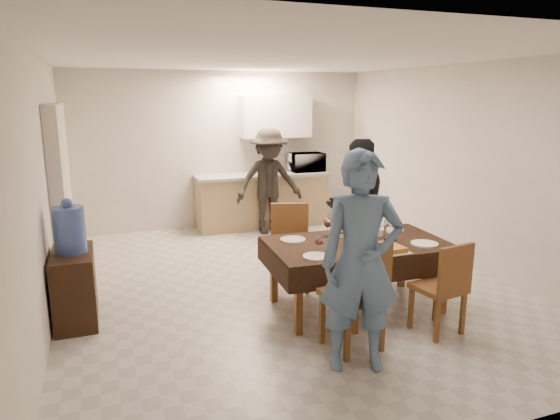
{
  "coord_description": "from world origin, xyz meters",
  "views": [
    {
      "loc": [
        -1.96,
        -5.26,
        2.18
      ],
      "look_at": [
        -0.15,
        -0.3,
        0.98
      ],
      "focal_mm": 32.0,
      "sensor_mm": 36.0,
      "label": 1
    }
  ],
  "objects_px": {
    "person_near": "(361,263)",
    "person_kitchen": "(269,182)",
    "microwave": "(307,162)",
    "person_far": "(356,206)",
    "water_jug": "(69,230)",
    "water_pitcher": "(390,231)",
    "savoury_tart": "(386,249)",
    "dining_table": "(358,245)",
    "wine_bottle": "(351,227)",
    "console": "(75,287)"
  },
  "relations": [
    {
      "from": "dining_table",
      "to": "microwave",
      "type": "height_order",
      "value": "microwave"
    },
    {
      "from": "wine_bottle",
      "to": "savoury_tart",
      "type": "distance_m",
      "value": 0.47
    },
    {
      "from": "console",
      "to": "water_pitcher",
      "type": "xyz_separation_m",
      "value": [
        3.11,
        -0.71,
        0.46
      ]
    },
    {
      "from": "dining_table",
      "to": "person_near",
      "type": "distance_m",
      "value": 1.2
    },
    {
      "from": "person_near",
      "to": "person_kitchen",
      "type": "relative_size",
      "value": 1.06
    },
    {
      "from": "microwave",
      "to": "person_far",
      "type": "distance_m",
      "value": 2.57
    },
    {
      "from": "water_jug",
      "to": "person_far",
      "type": "distance_m",
      "value": 3.33
    },
    {
      "from": "water_jug",
      "to": "wine_bottle",
      "type": "xyz_separation_m",
      "value": [
        2.71,
        -0.61,
        -0.06
      ]
    },
    {
      "from": "console",
      "to": "savoury_tart",
      "type": "bearing_deg",
      "value": -19.98
    },
    {
      "from": "wine_bottle",
      "to": "water_jug",
      "type": "bearing_deg",
      "value": 167.33
    },
    {
      "from": "water_pitcher",
      "to": "savoury_tart",
      "type": "xyz_separation_m",
      "value": [
        -0.25,
        -0.33,
        -0.08
      ]
    },
    {
      "from": "person_far",
      "to": "water_pitcher",
      "type": "bearing_deg",
      "value": 77.12
    },
    {
      "from": "person_near",
      "to": "person_kitchen",
      "type": "xyz_separation_m",
      "value": [
        0.65,
        4.18,
        -0.05
      ]
    },
    {
      "from": "person_near",
      "to": "person_far",
      "type": "xyz_separation_m",
      "value": [
        1.1,
        2.1,
        -0.06
      ]
    },
    {
      "from": "water_jug",
      "to": "water_pitcher",
      "type": "bearing_deg",
      "value": -12.85
    },
    {
      "from": "microwave",
      "to": "person_far",
      "type": "height_order",
      "value": "person_far"
    },
    {
      "from": "wine_bottle",
      "to": "water_pitcher",
      "type": "distance_m",
      "value": 0.42
    },
    {
      "from": "water_pitcher",
      "to": "savoury_tart",
      "type": "distance_m",
      "value": 0.42
    },
    {
      "from": "console",
      "to": "microwave",
      "type": "relative_size",
      "value": 1.34
    },
    {
      "from": "water_pitcher",
      "to": "person_kitchen",
      "type": "xyz_separation_m",
      "value": [
        -0.25,
        3.18,
        0.03
      ]
    },
    {
      "from": "console",
      "to": "person_near",
      "type": "xyz_separation_m",
      "value": [
        2.21,
        -1.71,
        0.54
      ]
    },
    {
      "from": "savoury_tart",
      "to": "microwave",
      "type": "bearing_deg",
      "value": 77.99
    },
    {
      "from": "savoury_tart",
      "to": "person_kitchen",
      "type": "bearing_deg",
      "value": 89.99
    },
    {
      "from": "water_jug",
      "to": "water_pitcher",
      "type": "height_order",
      "value": "water_jug"
    },
    {
      "from": "dining_table",
      "to": "console",
      "type": "distance_m",
      "value": 2.85
    },
    {
      "from": "water_jug",
      "to": "person_near",
      "type": "relative_size",
      "value": 0.25
    },
    {
      "from": "dining_table",
      "to": "water_jug",
      "type": "distance_m",
      "value": 2.85
    },
    {
      "from": "wine_bottle",
      "to": "microwave",
      "type": "distance_m",
      "value": 3.67
    },
    {
      "from": "dining_table",
      "to": "wine_bottle",
      "type": "xyz_separation_m",
      "value": [
        -0.05,
        0.05,
        0.19
      ]
    },
    {
      "from": "dining_table",
      "to": "savoury_tart",
      "type": "distance_m",
      "value": 0.4
    },
    {
      "from": "water_jug",
      "to": "wine_bottle",
      "type": "bearing_deg",
      "value": -12.67
    },
    {
      "from": "dining_table",
      "to": "person_kitchen",
      "type": "bearing_deg",
      "value": 90.89
    },
    {
      "from": "water_jug",
      "to": "wine_bottle",
      "type": "height_order",
      "value": "water_jug"
    },
    {
      "from": "person_near",
      "to": "console",
      "type": "bearing_deg",
      "value": 160.09
    },
    {
      "from": "dining_table",
      "to": "person_kitchen",
      "type": "relative_size",
      "value": 1.11
    },
    {
      "from": "microwave",
      "to": "person_kitchen",
      "type": "bearing_deg",
      "value": 28.12
    },
    {
      "from": "water_jug",
      "to": "person_kitchen",
      "type": "height_order",
      "value": "person_kitchen"
    },
    {
      "from": "person_far",
      "to": "person_kitchen",
      "type": "height_order",
      "value": "person_kitchen"
    },
    {
      "from": "person_near",
      "to": "person_far",
      "type": "distance_m",
      "value": 2.37
    },
    {
      "from": "wine_bottle",
      "to": "person_far",
      "type": "relative_size",
      "value": 0.19
    },
    {
      "from": "water_jug",
      "to": "person_near",
      "type": "height_order",
      "value": "person_near"
    },
    {
      "from": "microwave",
      "to": "person_near",
      "type": "relative_size",
      "value": 0.32
    },
    {
      "from": "person_far",
      "to": "person_kitchen",
      "type": "bearing_deg",
      "value": -80.39
    },
    {
      "from": "wine_bottle",
      "to": "person_near",
      "type": "distance_m",
      "value": 1.21
    },
    {
      "from": "console",
      "to": "person_kitchen",
      "type": "relative_size",
      "value": 0.45
    },
    {
      "from": "console",
      "to": "wine_bottle",
      "type": "xyz_separation_m",
      "value": [
        2.71,
        -0.61,
        0.52
      ]
    },
    {
      "from": "water_pitcher",
      "to": "microwave",
      "type": "relative_size",
      "value": 0.36
    },
    {
      "from": "water_pitcher",
      "to": "person_far",
      "type": "distance_m",
      "value": 1.12
    },
    {
      "from": "water_pitcher",
      "to": "person_kitchen",
      "type": "distance_m",
      "value": 3.19
    },
    {
      "from": "savoury_tart",
      "to": "person_kitchen",
      "type": "relative_size",
      "value": 0.24
    }
  ]
}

